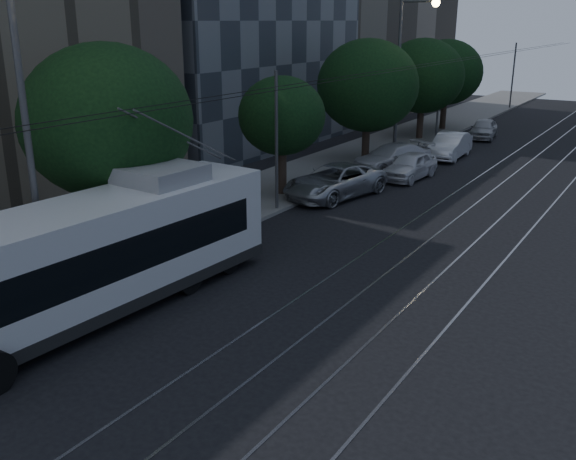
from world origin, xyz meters
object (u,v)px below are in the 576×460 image
at_px(pickup_silver, 335,181).
at_px(car_white_a, 410,166).
at_px(trolleybus, 92,256).
at_px(streetlamp_far, 405,63).
at_px(car_white_d, 484,129).
at_px(streetlamp_near, 33,105).
at_px(car_white_c, 450,146).
at_px(car_white_b, 392,157).

xyz_separation_m(pickup_silver, car_white_a, (1.60, 5.30, -0.06)).
distance_m(trolleybus, streetlamp_far, 24.20).
bearing_deg(car_white_d, car_white_a, -97.44).
xyz_separation_m(car_white_a, streetlamp_near, (-2.69, -20.35, 5.12)).
xyz_separation_m(trolleybus, car_white_a, (1.30, 20.07, -1.03)).
xyz_separation_m(trolleybus, streetlamp_far, (-0.79, 23.87, 3.91)).
relative_size(car_white_c, streetlamp_near, 0.47).
height_order(trolleybus, car_white_d, trolleybus).
xyz_separation_m(car_white_a, car_white_b, (-1.60, 1.41, 0.02)).
bearing_deg(trolleybus, car_white_d, 91.50).
bearing_deg(car_white_b, pickup_silver, -67.04).
distance_m(pickup_silver, car_white_a, 5.54).
bearing_deg(trolleybus, car_white_b, 94.11).
height_order(trolleybus, streetlamp_near, streetlamp_near).
distance_m(pickup_silver, car_white_d, 19.60).
distance_m(car_white_a, car_white_d, 14.25).
distance_m(car_white_d, streetlamp_far, 11.72).
bearing_deg(car_white_a, car_white_c, 93.90).
xyz_separation_m(trolleybus, streetlamp_near, (-1.39, -0.28, 4.08)).
xyz_separation_m(pickup_silver, streetlamp_far, (-0.50, 9.11, 4.88)).
relative_size(trolleybus, car_white_c, 2.78).
distance_m(car_white_c, car_white_d, 7.88).
relative_size(car_white_d, streetlamp_near, 0.42).
relative_size(pickup_silver, car_white_c, 1.20).
height_order(trolleybus, pickup_silver, trolleybus).
bearing_deg(streetlamp_far, car_white_d, 79.80).
relative_size(car_white_b, streetlamp_far, 0.54).
bearing_deg(car_white_c, car_white_b, -110.26).
xyz_separation_m(car_white_b, car_white_c, (1.60, 4.96, 0.03)).
relative_size(car_white_b, car_white_d, 1.24).
relative_size(car_white_a, car_white_c, 0.90).
distance_m(pickup_silver, streetlamp_far, 10.34).
height_order(trolleybus, streetlamp_far, streetlamp_far).
relative_size(pickup_silver, car_white_d, 1.36).
xyz_separation_m(car_white_d, streetlamp_far, (-1.88, -10.45, 4.96)).
height_order(car_white_a, car_white_b, car_white_b).
bearing_deg(trolleybus, streetlamp_far, 95.22).
height_order(car_white_b, streetlamp_near, streetlamp_near).
distance_m(car_white_d, streetlamp_near, 35.07).
distance_m(car_white_c, streetlamp_far, 5.91).
bearing_deg(car_white_d, car_white_c, -96.74).
relative_size(car_white_d, streetlamp_far, 0.43).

